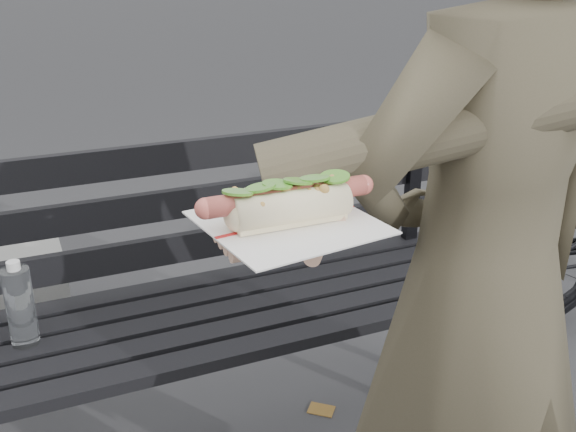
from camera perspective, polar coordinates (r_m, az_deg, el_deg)
name	(u,v)px	position (r m, az deg, el deg)	size (l,w,h in m)	color
park_bench	(212,281)	(1.78, -6.44, -5.51)	(1.50, 0.44, 0.88)	black
person	(480,291)	(1.20, 15.98, -6.11)	(0.58, 0.38, 1.59)	#47432F
held_hotdog	(399,153)	(0.94, 9.40, 5.31)	(0.64, 0.32, 0.20)	#47432F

